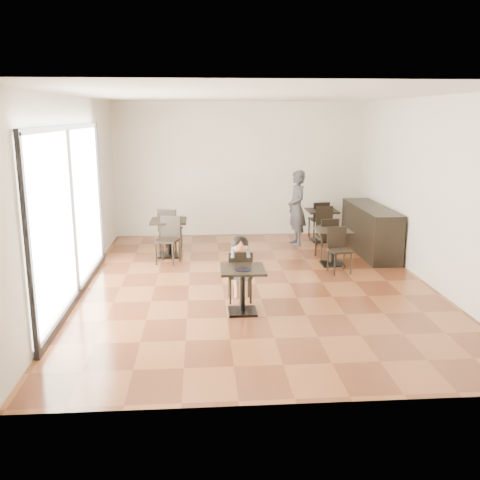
{
  "coord_description": "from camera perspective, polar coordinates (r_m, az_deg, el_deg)",
  "views": [
    {
      "loc": [
        -0.94,
        -8.89,
        2.88
      ],
      "look_at": [
        -0.35,
        -0.87,
        1.0
      ],
      "focal_mm": 40.0,
      "sensor_mm": 36.0,
      "label": 1
    }
  ],
  "objects": [
    {
      "name": "cafe_table_back",
      "position": [
        12.62,
        8.68,
        1.54
      ],
      "size": [
        0.79,
        0.79,
        0.74
      ],
      "primitive_type": null,
      "rotation": [
        0.0,
        0.0,
        0.15
      ],
      "color": "black",
      "rests_on": "floor"
    },
    {
      "name": "chair_left_b",
      "position": [
        10.65,
        -7.75,
        -0.05
      ],
      "size": [
        0.52,
        0.52,
        0.93
      ],
      "primitive_type": null,
      "rotation": [
        0.0,
        0.0,
        -0.31
      ],
      "color": "black",
      "rests_on": "floor"
    },
    {
      "name": "wall_right",
      "position": [
        9.81,
        19.57,
        4.91
      ],
      "size": [
        0.01,
        8.0,
        3.2
      ],
      "primitive_type": "cube",
      "color": "silver",
      "rests_on": "floor"
    },
    {
      "name": "storefront_window",
      "position": [
        8.76,
        -17.59,
        2.82
      ],
      "size": [
        0.04,
        4.5,
        2.6
      ],
      "primitive_type": "cube",
      "color": "white",
      "rests_on": "floor"
    },
    {
      "name": "chair_mid_b",
      "position": [
        10.1,
        10.6,
        -1.15
      ],
      "size": [
        0.43,
        0.43,
        0.84
      ],
      "primitive_type": null,
      "rotation": [
        0.0,
        0.0,
        0.16
      ],
      "color": "black",
      "rests_on": "floor"
    },
    {
      "name": "wall_back",
      "position": [
        12.99,
        -0.06,
        7.52
      ],
      "size": [
        6.0,
        0.01,
        3.2
      ],
      "primitive_type": "cube",
      "color": "silver",
      "rests_on": "floor"
    },
    {
      "name": "chair_mid_a",
      "position": [
        11.14,
        9.18,
        0.25
      ],
      "size": [
        0.43,
        0.43,
        0.84
      ],
      "primitive_type": null,
      "rotation": [
        0.0,
        0.0,
        3.3
      ],
      "color": "black",
      "rests_on": "floor"
    },
    {
      "name": "adult_patron",
      "position": [
        12.12,
        6.07,
        3.42
      ],
      "size": [
        0.49,
        0.67,
        1.69
      ],
      "primitive_type": "imported",
      "rotation": [
        0.0,
        0.0,
        -1.42
      ],
      "color": "#39393E",
      "rests_on": "floor"
    },
    {
      "name": "chair_left_a",
      "position": [
        11.72,
        -7.43,
        1.17
      ],
      "size": [
        0.52,
        0.52,
        0.93
      ],
      "primitive_type": null,
      "rotation": [
        0.0,
        0.0,
        2.83
      ],
      "color": "black",
      "rests_on": "floor"
    },
    {
      "name": "wall_left",
      "position": [
        9.21,
        -17.16,
        4.6
      ],
      "size": [
        0.01,
        8.0,
        3.2
      ],
      "primitive_type": "cube",
      "color": "silver",
      "rests_on": "floor"
    },
    {
      "name": "chair_back_b",
      "position": [
        12.08,
        9.27,
        1.36
      ],
      "size": [
        0.45,
        0.45,
        0.88
      ],
      "primitive_type": null,
      "rotation": [
        0.0,
        0.0,
        0.15
      ],
      "color": "black",
      "rests_on": "floor"
    },
    {
      "name": "child",
      "position": [
        8.42,
        -0.03,
        -3.08
      ],
      "size": [
        0.37,
        0.52,
        1.05
      ],
      "primitive_type": null,
      "color": "gray",
      "rests_on": "child_chair"
    },
    {
      "name": "child_chair",
      "position": [
        8.46,
        -0.03,
        -3.78
      ],
      "size": [
        0.37,
        0.37,
        0.83
      ],
      "primitive_type": null,
      "rotation": [
        0.0,
        0.0,
        3.14
      ],
      "color": "black",
      "rests_on": "floor"
    },
    {
      "name": "cafe_table_mid",
      "position": [
        10.64,
        9.84,
        -0.79
      ],
      "size": [
        0.76,
        0.76,
        0.7
      ],
      "primitive_type": null,
      "rotation": [
        0.0,
        0.0,
        0.16
      ],
      "color": "black",
      "rests_on": "floor"
    },
    {
      "name": "ceiling",
      "position": [
        8.94,
        1.87,
        15.21
      ],
      "size": [
        6.0,
        8.0,
        0.01
      ],
      "primitive_type": "cube",
      "color": "silver",
      "rests_on": "floor"
    },
    {
      "name": "plate",
      "position": [
        7.75,
        0.33,
        -3.18
      ],
      "size": [
        0.23,
        0.23,
        0.01
      ],
      "primitive_type": "cylinder",
      "color": "black",
      "rests_on": "child_table"
    },
    {
      "name": "pizza_slice",
      "position": [
        8.14,
        0.07,
        -0.86
      ],
      "size": [
        0.24,
        0.19,
        0.06
      ],
      "primitive_type": null,
      "color": "tan",
      "rests_on": "child"
    },
    {
      "name": "child_table",
      "position": [
        7.95,
        0.27,
        -5.42
      ],
      "size": [
        0.65,
        0.65,
        0.69
      ],
      "primitive_type": null,
      "color": "black",
      "rests_on": "floor"
    },
    {
      "name": "service_counter",
      "position": [
        11.71,
        13.72,
        1.07
      ],
      "size": [
        0.6,
        2.4,
        1.0
      ],
      "primitive_type": "cube",
      "color": "black",
      "rests_on": "floor"
    },
    {
      "name": "wall_front",
      "position": [
        5.14,
        6.44,
        -1.36
      ],
      "size": [
        6.0,
        0.01,
        3.2
      ],
      "primitive_type": "cube",
      "color": "silver",
      "rests_on": "floor"
    },
    {
      "name": "floor",
      "position": [
        9.39,
        1.72,
        -4.69
      ],
      "size": [
        6.0,
        8.0,
        0.01
      ],
      "primitive_type": "cube",
      "color": "brown",
      "rests_on": "ground"
    },
    {
      "name": "cafe_table_left",
      "position": [
        11.2,
        -7.57,
        0.2
      ],
      "size": [
        0.92,
        0.92,
        0.77
      ],
      "primitive_type": null,
      "rotation": [
        0.0,
        0.0,
        -0.31
      ],
      "color": "black",
      "rests_on": "floor"
    },
    {
      "name": "chair_back_a",
      "position": [
        12.93,
        8.36,
        2.17
      ],
      "size": [
        0.45,
        0.45,
        0.88
      ],
      "primitive_type": null,
      "rotation": [
        0.0,
        0.0,
        3.29
      ],
      "color": "black",
      "rests_on": "floor"
    }
  ]
}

